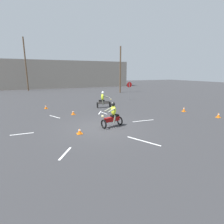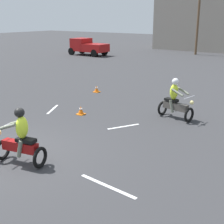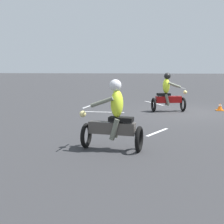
{
  "view_description": "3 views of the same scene",
  "coord_description": "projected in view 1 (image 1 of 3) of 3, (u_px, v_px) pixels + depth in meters",
  "views": [
    {
      "loc": [
        -3.9,
        -10.24,
        3.5
      ],
      "look_at": [
        0.58,
        -0.17,
        1.0
      ],
      "focal_mm": 28.0,
      "sensor_mm": 36.0,
      "label": 1
    },
    {
      "loc": [
        7.31,
        -5.25,
        4.01
      ],
      "look_at": [
        1.52,
        2.97,
        0.9
      ],
      "focal_mm": 50.0,
      "sensor_mm": 36.0,
      "label": 2
    },
    {
      "loc": [
        1.81,
        13.23,
        1.99
      ],
      "look_at": [
        2.45,
        6.1,
        0.9
      ],
      "focal_mm": 50.0,
      "sensor_mm": 36.0,
      "label": 3
    }
  ],
  "objects": [
    {
      "name": "lane_stripe_w",
      "position": [
        22.0,
        134.0,
        10.17
      ],
      "size": [
        1.25,
        0.15,
        0.01
      ],
      "primitive_type": "cube",
      "rotation": [
        0.0,
        0.0,
        4.67
      ],
      "color": "silver",
      "rests_on": "ground"
    },
    {
      "name": "motorcycle_rider_background",
      "position": [
        103.0,
        101.0,
        17.68
      ],
      "size": [
        1.56,
        0.9,
        1.66
      ],
      "rotation": [
        0.0,
        0.0,
        4.51
      ],
      "color": "black",
      "rests_on": "ground"
    },
    {
      "name": "motorcycle_rider_foreground",
      "position": [
        112.0,
        116.0,
        11.38
      ],
      "size": [
        1.56,
        0.91,
        1.66
      ],
      "rotation": [
        0.0,
        0.0,
        1.78
      ],
      "color": "black",
      "rests_on": "ground"
    },
    {
      "name": "utility_pole_near",
      "position": [
        120.0,
        70.0,
        30.31
      ],
      "size": [
        0.24,
        0.24,
        7.87
      ],
      "primitive_type": "cylinder",
      "color": "brown",
      "rests_on": "ground"
    },
    {
      "name": "stop_sign",
      "position": [
        129.0,
        87.0,
        22.74
      ],
      "size": [
        0.7,
        0.08,
        2.3
      ],
      "color": "slate",
      "rests_on": "ground"
    },
    {
      "name": "traffic_cone_far_center",
      "position": [
        73.0,
        113.0,
        14.82
      ],
      "size": [
        0.32,
        0.32,
        0.37
      ],
      "color": "orange",
      "rests_on": "ground"
    },
    {
      "name": "traffic_cone_mid_center",
      "position": [
        80.0,
        131.0,
        10.14
      ],
      "size": [
        0.32,
        0.32,
        0.33
      ],
      "color": "orange",
      "rests_on": "ground"
    },
    {
      "name": "traffic_cone_near_left",
      "position": [
        218.0,
        115.0,
        13.83
      ],
      "size": [
        0.32,
        0.32,
        0.4
      ],
      "color": "orange",
      "rests_on": "ground"
    },
    {
      "name": "traffic_cone_near_right",
      "position": [
        184.0,
        109.0,
        15.95
      ],
      "size": [
        0.32,
        0.32,
        0.45
      ],
      "color": "orange",
      "rests_on": "ground"
    },
    {
      "name": "traffic_cone_mid_left",
      "position": [
        46.0,
        107.0,
        17.24
      ],
      "size": [
        0.32,
        0.32,
        0.37
      ],
      "color": "orange",
      "rests_on": "ground"
    },
    {
      "name": "ground_plane",
      "position": [
        103.0,
        127.0,
        11.44
      ],
      "size": [
        120.0,
        120.0,
        0.0
      ],
      "primitive_type": "plane",
      "color": "#333335"
    },
    {
      "name": "lane_stripe_e",
      "position": [
        143.0,
        121.0,
        12.96
      ],
      "size": [
        1.74,
        0.23,
        0.01
      ],
      "primitive_type": "cube",
      "rotation": [
        0.0,
        0.0,
        1.49
      ],
      "color": "silver",
      "rests_on": "ground"
    },
    {
      "name": "utility_pole_far",
      "position": [
        26.0,
        65.0,
        33.13
      ],
      "size": [
        0.24,
        0.24,
        9.95
      ],
      "primitive_type": "cylinder",
      "color": "brown",
      "rests_on": "ground"
    },
    {
      "name": "lane_stripe_nw",
      "position": [
        55.0,
        117.0,
        14.11
      ],
      "size": [
        0.73,
        1.3,
        0.01
      ],
      "primitive_type": "cube",
      "rotation": [
        0.0,
        0.0,
        3.61
      ],
      "color": "silver",
      "rests_on": "ground"
    },
    {
      "name": "lane_stripe_ne",
      "position": [
        100.0,
        113.0,
        15.57
      ],
      "size": [
        0.74,
        1.19,
        0.01
      ],
      "primitive_type": "cube",
      "rotation": [
        0.0,
        0.0,
        2.62
      ],
      "color": "silver",
      "rests_on": "ground"
    },
    {
      "name": "building_backdrop",
      "position": [
        65.0,
        74.0,
        42.8
      ],
      "size": [
        29.98,
        8.0,
        6.16
      ],
      "primitive_type": "cube",
      "color": "gray",
      "rests_on": "ground"
    },
    {
      "name": "lane_stripe_sw",
      "position": [
        65.0,
        153.0,
        7.72
      ],
      "size": [
        0.76,
        1.13,
        0.01
      ],
      "primitive_type": "cube",
      "rotation": [
        0.0,
        0.0,
        5.72
      ],
      "color": "silver",
      "rests_on": "ground"
    },
    {
      "name": "lane_stripe_se",
      "position": [
        143.0,
        141.0,
        9.11
      ],
      "size": [
        0.97,
        1.81,
        0.01
      ],
      "primitive_type": "cube",
      "rotation": [
        0.0,
        0.0,
        6.74
      ],
      "color": "silver",
      "rests_on": "ground"
    }
  ]
}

